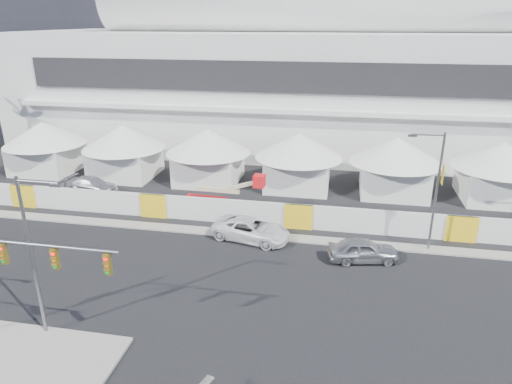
% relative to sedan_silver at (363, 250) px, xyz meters
% --- Properties ---
extents(ground, '(160.00, 160.00, 0.00)m').
position_rel_sedan_silver_xyz_m(ground, '(-10.83, -10.12, -0.80)').
color(ground, black).
rests_on(ground, ground).
extents(median_island, '(10.00, 5.00, 0.15)m').
position_rel_sedan_silver_xyz_m(median_island, '(-16.83, -13.12, -0.73)').
color(median_island, gray).
rests_on(median_island, ground).
extents(far_curb, '(80.00, 1.20, 0.12)m').
position_rel_sedan_silver_xyz_m(far_curb, '(9.17, 2.38, -0.74)').
color(far_curb, gray).
rests_on(far_curb, ground).
extents(stadium, '(80.00, 24.80, 21.98)m').
position_rel_sedan_silver_xyz_m(stadium, '(-2.12, 31.38, 8.65)').
color(stadium, silver).
rests_on(stadium, ground).
extents(tent_row, '(53.40, 8.40, 5.40)m').
position_rel_sedan_silver_xyz_m(tent_row, '(-10.33, 13.88, 2.35)').
color(tent_row, white).
rests_on(tent_row, ground).
extents(hoarding_fence, '(70.00, 0.25, 2.00)m').
position_rel_sedan_silver_xyz_m(hoarding_fence, '(-4.83, 4.38, 0.20)').
color(hoarding_fence, silver).
rests_on(hoarding_fence, ground).
extents(sedan_silver, '(2.78, 4.99, 1.60)m').
position_rel_sedan_silver_xyz_m(sedan_silver, '(0.00, 0.00, 0.00)').
color(sedan_silver, '#A3A4A8').
rests_on(sedan_silver, ground).
extents(pickup_curb, '(3.89, 6.26, 1.62)m').
position_rel_sedan_silver_xyz_m(pickup_curb, '(-8.07, 1.74, 0.01)').
color(pickup_curb, white).
rests_on(pickup_curb, ground).
extents(lot_car_c, '(2.79, 5.30, 1.46)m').
position_rel_sedan_silver_xyz_m(lot_car_c, '(-24.85, 8.69, -0.07)').
color(lot_car_c, silver).
rests_on(lot_car_c, ground).
extents(traffic_mast, '(8.76, 0.63, 6.45)m').
position_rel_sedan_silver_xyz_m(traffic_mast, '(-17.74, -11.88, 2.98)').
color(traffic_mast, slate).
rests_on(traffic_mast, median_island).
extents(streetlight_median, '(2.37, 0.24, 8.55)m').
position_rel_sedan_silver_xyz_m(streetlight_median, '(-16.34, -10.92, 4.26)').
color(streetlight_median, slate).
rests_on(streetlight_median, median_island).
extents(streetlight_curb, '(2.54, 0.57, 8.57)m').
position_rel_sedan_silver_xyz_m(streetlight_curb, '(4.45, 2.38, 4.17)').
color(streetlight_curb, slate).
rests_on(streetlight_curb, ground).
extents(boom_lift, '(7.11, 1.81, 3.59)m').
position_rel_sedan_silver_xyz_m(boom_lift, '(-12.38, 6.46, 0.16)').
color(boom_lift, red).
rests_on(boom_lift, ground).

